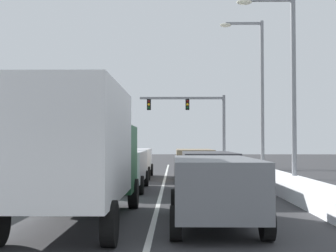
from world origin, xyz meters
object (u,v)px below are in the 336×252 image
object	(u,v)px
suv_charcoal_right_lane_second	(208,169)
street_lamp_right_mid	(286,74)
suv_tan_right_lane_third	(194,161)
suv_silver_center_lane_second	(121,166)
street_lamp_right_far	(257,85)
suv_gray_right_lane_nearest	(214,185)
suv_white_center_lane_third	(133,160)
box_truck_center_lane_nearest	(78,149)
traffic_light_gantry	(197,115)

from	to	relation	value
suv_charcoal_right_lane_second	street_lamp_right_mid	bearing A→B (deg)	35.73
suv_tan_right_lane_third	suv_silver_center_lane_second	world-z (taller)	same
suv_charcoal_right_lane_second	street_lamp_right_far	bearing A→B (deg)	69.65
suv_gray_right_lane_nearest	suv_tan_right_lane_third	world-z (taller)	same
suv_white_center_lane_third	street_lamp_right_far	xyz separation A→B (m)	(7.41, 1.28, 4.55)
suv_silver_center_lane_second	suv_white_center_lane_third	xyz separation A→B (m)	(-0.10, 6.83, 0.00)
suv_charcoal_right_lane_second	suv_white_center_lane_third	bearing A→B (deg)	113.28
suv_charcoal_right_lane_second	suv_tan_right_lane_third	bearing A→B (deg)	91.86
suv_tan_right_lane_third	street_lamp_right_mid	size ratio (longest dim) A/B	0.57
suv_charcoal_right_lane_second	suv_tan_right_lane_third	distance (m)	7.39
suv_charcoal_right_lane_second	street_lamp_right_far	xyz separation A→B (m)	(3.69, 9.94, 4.55)
suv_white_center_lane_third	box_truck_center_lane_nearest	bearing A→B (deg)	-90.04
suv_charcoal_right_lane_second	suv_tan_right_lane_third	xyz separation A→B (m)	(-0.24, 7.39, 0.00)
street_lamp_right_mid	street_lamp_right_far	xyz separation A→B (m)	(-0.02, 7.28, 0.41)
suv_gray_right_lane_nearest	traffic_light_gantry	bearing A→B (deg)	87.96
suv_gray_right_lane_nearest	suv_charcoal_right_lane_second	world-z (taller)	same
street_lamp_right_mid	street_lamp_right_far	size ratio (longest dim) A/B	0.92
box_truck_center_lane_nearest	suv_silver_center_lane_second	world-z (taller)	box_truck_center_lane_nearest
suv_charcoal_right_lane_second	traffic_light_gantry	size ratio (longest dim) A/B	0.65
street_lamp_right_mid	street_lamp_right_far	bearing A→B (deg)	90.12
suv_gray_right_lane_nearest	suv_silver_center_lane_second	xyz separation A→B (m)	(-3.28, 8.62, 0.00)
traffic_light_gantry	street_lamp_right_mid	size ratio (longest dim) A/B	0.87
box_truck_center_lane_nearest	street_lamp_right_far	bearing A→B (deg)	65.89
suv_white_center_lane_third	street_lamp_right_far	bearing A→B (deg)	9.80
suv_silver_center_lane_second	street_lamp_right_mid	size ratio (longest dim) A/B	0.57
suv_charcoal_right_lane_second	suv_white_center_lane_third	size ratio (longest dim) A/B	1.00
suv_charcoal_right_lane_second	suv_white_center_lane_third	world-z (taller)	same
traffic_light_gantry	suv_silver_center_lane_second	bearing A→B (deg)	-101.74
box_truck_center_lane_nearest	traffic_light_gantry	size ratio (longest dim) A/B	0.95
suv_charcoal_right_lane_second	suv_silver_center_lane_second	xyz separation A→B (m)	(-3.63, 1.83, 0.00)
street_lamp_right_mid	suv_silver_center_lane_second	bearing A→B (deg)	-173.54
box_truck_center_lane_nearest	suv_gray_right_lane_nearest	bearing A→B (deg)	-2.28
traffic_light_gantry	street_lamp_right_far	distance (m)	13.11
suv_white_center_lane_third	street_lamp_right_mid	world-z (taller)	street_lamp_right_mid
suv_tan_right_lane_third	suv_white_center_lane_third	bearing A→B (deg)	159.94
traffic_light_gantry	street_lamp_right_far	size ratio (longest dim) A/B	0.80
suv_silver_center_lane_second	suv_white_center_lane_third	size ratio (longest dim) A/B	1.00
suv_gray_right_lane_nearest	suv_charcoal_right_lane_second	xyz separation A→B (m)	(0.35, 6.78, 0.00)
box_truck_center_lane_nearest	suv_silver_center_lane_second	bearing A→B (deg)	89.26
traffic_light_gantry	street_lamp_right_mid	xyz separation A→B (m)	(3.00, -20.00, 0.65)
suv_gray_right_lane_nearest	suv_silver_center_lane_second	distance (m)	9.22
traffic_light_gantry	box_truck_center_lane_nearest	bearing A→B (deg)	-98.61
suv_gray_right_lane_nearest	suv_tan_right_lane_third	xyz separation A→B (m)	(0.11, 14.17, 0.00)
suv_white_center_lane_third	street_lamp_right_mid	xyz separation A→B (m)	(7.43, -6.00, 4.14)
suv_tan_right_lane_third	suv_white_center_lane_third	xyz separation A→B (m)	(-3.49, 1.27, 0.00)
box_truck_center_lane_nearest	street_lamp_right_far	distance (m)	18.54
suv_silver_center_lane_second	street_lamp_right_far	world-z (taller)	street_lamp_right_far
suv_white_center_lane_third	traffic_light_gantry	xyz separation A→B (m)	(4.43, 14.01, 3.48)
suv_tan_right_lane_third	street_lamp_right_far	world-z (taller)	street_lamp_right_far
suv_charcoal_right_lane_second	box_truck_center_lane_nearest	size ratio (longest dim) A/B	0.68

